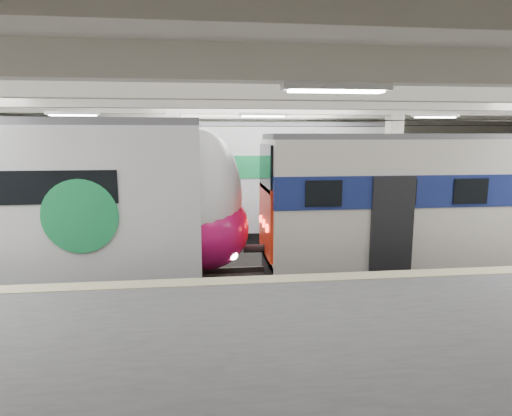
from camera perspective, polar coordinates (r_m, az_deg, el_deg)
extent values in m
cube|color=black|center=(13.10, 2.07, -9.57)|extent=(36.00, 24.00, 0.10)
cube|color=silver|center=(12.45, 2.23, 15.57)|extent=(36.00, 24.00, 0.20)
cube|color=beige|center=(22.37, -1.80, 5.72)|extent=(30.00, 0.10, 5.50)
cube|color=#505052|center=(7.08, 10.75, -22.05)|extent=(30.00, 7.00, 1.10)
cube|color=#C2BA89|center=(9.70, 5.06, -9.32)|extent=(30.00, 0.50, 0.02)
cube|color=beige|center=(15.35, -10.78, 3.80)|extent=(0.50, 0.50, 5.50)
cube|color=beige|center=(16.79, 17.66, 4.00)|extent=(0.50, 0.50, 5.50)
cube|color=beige|center=(12.42, 2.22, 14.20)|extent=(30.00, 18.00, 0.50)
cube|color=#59544C|center=(13.06, 2.07, -9.04)|extent=(30.00, 1.52, 0.16)
cube|color=#59544C|center=(18.32, -0.55, -3.59)|extent=(30.00, 1.52, 0.16)
cylinder|color=black|center=(12.39, 2.20, 11.66)|extent=(30.00, 0.03, 0.03)
cylinder|color=black|center=(17.84, -0.57, 11.02)|extent=(30.00, 0.03, 0.03)
cube|color=white|center=(10.43, 3.95, 13.26)|extent=(26.00, 8.40, 0.12)
ellipsoid|color=silver|center=(12.36, -7.33, 1.38)|extent=(2.36, 2.92, 3.93)
ellipsoid|color=#B90F56|center=(12.51, -6.70, -2.60)|extent=(2.51, 2.98, 2.40)
cylinder|color=#1B954E|center=(11.32, -22.43, -1.04)|extent=(1.85, 0.06, 1.85)
cube|color=beige|center=(14.84, 26.84, 1.10)|extent=(12.83, 2.81, 3.65)
cube|color=navy|center=(14.79, 26.96, 2.78)|extent=(12.87, 2.87, 0.89)
cube|color=red|center=(12.59, 1.30, -1.56)|extent=(0.08, 2.39, 2.01)
cube|color=black|center=(12.39, 1.33, 5.42)|extent=(0.08, 2.25, 1.32)
cube|color=#4C4C51|center=(14.72, 27.40, 8.46)|extent=(12.83, 2.19, 0.16)
cube|color=black|center=(15.22, 26.28, -6.27)|extent=(12.83, 1.97, 0.70)
cube|color=silver|center=(17.82, -7.65, 4.01)|extent=(15.15, 3.35, 4.10)
cube|color=#1B954E|center=(17.77, -7.68, 5.74)|extent=(15.20, 3.42, 0.86)
cube|color=#4C4C51|center=(17.74, -7.80, 10.96)|extent=(15.14, 2.81, 0.16)
cube|color=black|center=(18.17, -7.49, -3.06)|extent=(15.15, 3.03, 0.60)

